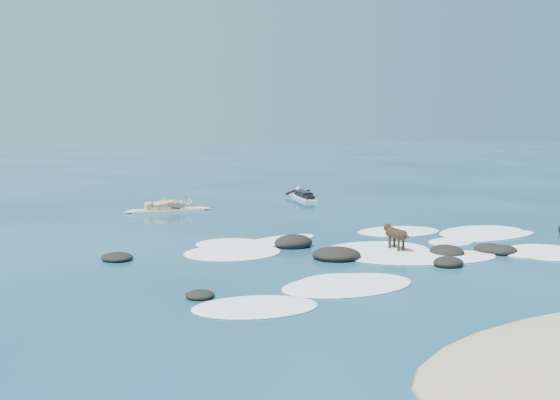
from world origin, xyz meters
name	(u,v)px	position (x,y,z in m)	size (l,w,h in m)	color
ground	(384,249)	(0.00, 0.00, 0.00)	(160.00, 160.00, 0.00)	#0A2642
reef_rocks	(519,246)	(3.22, -1.37, 0.09)	(14.48, 6.88, 0.54)	black
breaking_foam	(393,251)	(0.00, -0.40, 0.01)	(12.03, 7.75, 0.12)	white
standing_surfer_rig	(168,192)	(-3.73, 9.14, 0.72)	(3.23, 0.65, 1.84)	beige
paddling_surfer_rig	(303,195)	(2.57, 10.81, 0.16)	(1.17, 2.66, 0.46)	white
dog	(395,234)	(0.08, -0.38, 0.46)	(0.31, 1.10, 0.70)	black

